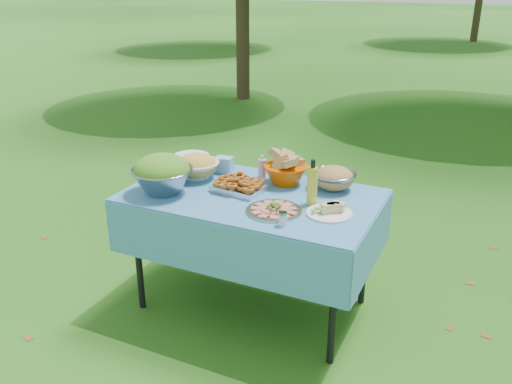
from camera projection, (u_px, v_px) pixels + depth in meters
ground at (253, 304)px, 3.46m from camera, size 80.00×80.00×0.00m
picnic_table at (252, 251)px, 3.32m from camera, size 1.46×0.86×0.76m
salad_bowl at (162, 174)px, 3.16m from camera, size 0.38×0.38×0.24m
pasta_bowl_white at (197, 166)px, 3.40m from camera, size 0.33×0.33×0.16m
plate_stack at (191, 160)px, 3.65m from camera, size 0.29×0.29×0.07m
wipes_box at (224, 165)px, 3.51m from camera, size 0.12×0.09×0.10m
sanitizer_bottle at (262, 166)px, 3.41m from camera, size 0.06×0.06×0.15m
bread_bowl at (285, 170)px, 3.31m from camera, size 0.30×0.30×0.18m
pasta_bowl_steel at (334, 178)px, 3.23m from camera, size 0.29×0.29×0.14m
fried_tray at (239, 185)px, 3.21m from camera, size 0.32×0.24×0.07m
charcuterie_platter at (274, 206)px, 2.93m from camera, size 0.39×0.39×0.07m
oil_bottle at (312, 182)px, 2.99m from camera, size 0.07×0.07×0.26m
cheese_plate at (329, 208)px, 2.90m from camera, size 0.28×0.28×0.07m
shaker at (283, 219)px, 2.77m from camera, size 0.05×0.05×0.07m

